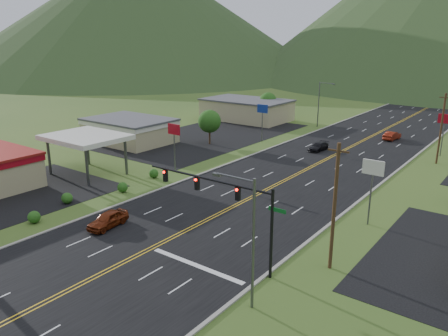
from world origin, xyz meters
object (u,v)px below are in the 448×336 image
Objects in this scene: traffic_signal at (227,199)px; car_dark_mid at (318,147)px; streetlight_east at (249,235)px; streetlight_west at (320,101)px; car_red_near at (108,220)px; car_red_far at (392,136)px; gas_canopy at (86,138)px.

car_dark_mid is (-9.71, 37.70, -4.70)m from traffic_signal.
streetlight_west is (-22.86, 60.00, 0.00)m from streetlight_east.
traffic_signal is at bearing -0.62° from car_red_near.
car_red_far reaches higher than car_red_near.
gas_canopy is at bearing -102.13° from streetlight_west.
streetlight_west is at bearing 107.97° from traffic_signal.
car_dark_mid is at bearing 71.72° from car_red_far.
traffic_signal is at bearing 139.61° from streetlight_east.
car_red_near is (-12.96, -1.35, -4.59)m from traffic_signal.
streetlight_west reaches higher than car_red_near.
streetlight_west is 49.10m from gas_canopy.
car_red_near is at bearing -174.04° from traffic_signal.
streetlight_west is 20.67m from car_dark_mid.
car_red_near is (-17.66, 2.64, -4.44)m from streetlight_east.
streetlight_east is 2.06× the size of car_dark_mid.
car_red_near is (5.20, -57.36, -4.44)m from streetlight_west.
traffic_signal is 6.17m from streetlight_east.
streetlight_east and streetlight_west have the same top height.
car_red_far is (10.26, 54.04, 0.00)m from car_red_near.
gas_canopy reaches higher than car_red_near.
car_red_far is (-7.40, 56.68, -4.44)m from streetlight_east.
traffic_signal reaches higher than gas_canopy.
streetlight_east is 57.34m from car_red_far.
car_red_far is at bearing -12.11° from streetlight_west.
traffic_signal is 1.46× the size of streetlight_west.
streetlight_east is at bearing -40.39° from traffic_signal.
traffic_signal is 13.82m from car_red_near.
car_dark_mid is at bearing 104.45° from traffic_signal.
streetlight_east is 64.21m from streetlight_west.
streetlight_west is at bearing -5.33° from car_red_far.
gas_canopy is 2.22× the size of car_red_far.
streetlight_east is 18.40m from car_red_near.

